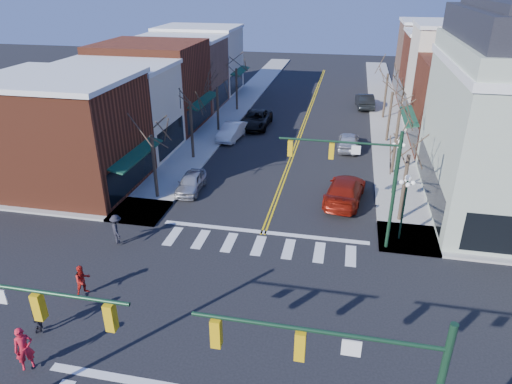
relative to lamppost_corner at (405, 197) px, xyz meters
The scene contains 33 objects.
ground 12.18m from the lamppost_corner, 133.97° to the right, with size 160.00×160.00×0.00m, color black.
sidewalk_left 20.69m from the lamppost_corner, 145.84° to the left, with size 3.50×70.00×0.15m, color #9E9B93.
sidewalk_right 11.87m from the lamppost_corner, 87.26° to the left, with size 3.50×70.00×0.15m, color #9E9B93.
bldg_left_brick_a 23.94m from the lamppost_corner, behind, with size 10.00×8.50×8.00m, color maroon.
bldg_left_stucco_a 26.14m from the lamppost_corner, 155.10° to the left, with size 10.00×7.00×7.50m, color beige.
bldg_left_brick_b 30.40m from the lamppost_corner, 141.28° to the left, with size 10.00×9.00×8.50m, color maroon.
bldg_left_tan 36.13m from the lamppost_corner, 131.01° to the left, with size 10.00×7.50×7.80m, color #89604B.
bldg_left_stucco_b 42.28m from the lamppost_corner, 124.10° to the left, with size 10.00×8.00×8.20m, color beige.
bldg_right_brick_a 18.76m from the lamppost_corner, 67.06° to the left, with size 10.00×8.50×8.00m, color maroon.
bldg_right_stucco 26.12m from the lamppost_corner, 73.72° to the left, with size 10.00×7.00×10.00m, color beige.
bldg_right_brick_b 33.33m from the lamppost_corner, 77.34° to the left, with size 10.00×8.00×8.50m, color maroon.
bldg_right_tan 41.18m from the lamppost_corner, 79.78° to the left, with size 10.00×8.00×9.00m, color #89604B.
traffic_mast_far_right 3.36m from the lamppost_corner, 157.49° to the right, with size 6.60×0.28×7.20m.
lamppost_corner is the anchor object (origin of this frame).
lamppost_midblock 6.50m from the lamppost_corner, 90.00° to the left, with size 0.36×0.36×4.33m.
tree_left_a 16.80m from the lamppost_corner, behind, with size 0.24×0.24×4.76m, color #382B21.
tree_left_b 19.65m from the lamppost_corner, 147.69° to the left, with size 0.24×0.24×5.04m, color #382B21.
tree_left_c 24.87m from the lamppost_corner, 131.90° to the left, with size 0.24×0.24×4.55m, color #382B21.
tree_left_d 31.27m from the lamppost_corner, 122.06° to the left, with size 0.24×0.24×4.90m, color #382B21.
tree_right_a 2.59m from the lamppost_corner, 85.43° to the left, with size 0.24×0.24×4.62m, color #382B21.
tree_right_b 10.51m from the lamppost_corner, 88.91° to the left, with size 0.24×0.24×5.18m, color #382B21.
tree_right_c 18.51m from the lamppost_corner, 89.38° to the left, with size 0.24×0.24×4.83m, color #382B21.
tree_right_d 26.51m from the lamppost_corner, 89.57° to the left, with size 0.24×0.24×4.97m, color #382B21.
car_left_near 15.35m from the lamppost_corner, 164.07° to the left, with size 1.63×4.05×1.38m, color #B6B5BA.
car_left_mid 22.00m from the lamppost_corner, 131.83° to the left, with size 1.66×4.77×1.57m, color silver.
car_left_far 24.43m from the lamppost_corner, 122.52° to the left, with size 2.75×5.97×1.66m, color black.
car_right_near 6.19m from the lamppost_corner, 125.77° to the left, with size 2.39×5.88×1.71m, color maroon.
car_right_mid 16.19m from the lamppost_corner, 102.23° to the left, with size 1.86×4.63×1.58m, color silver.
car_right_far 30.91m from the lamppost_corner, 93.35° to the left, with size 1.82×5.22×1.72m, color black.
pedestrian_red_a 20.59m from the lamppost_corner, 139.11° to the right, with size 0.71×0.47×1.95m, color red.
pedestrian_red_b 18.12m from the lamppost_corner, 151.34° to the right, with size 0.79×0.61×1.62m, color red.
pedestrian_dark_a 20.06m from the lamppost_corner, 145.14° to the right, with size 1.04×0.43×1.78m, color black.
pedestrian_dark_b 16.96m from the lamppost_corner, 166.75° to the right, with size 1.18×0.68×1.83m, color black.
Camera 1 is at (4.51, -16.45, 14.59)m, focal length 32.00 mm.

